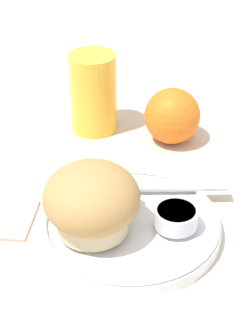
% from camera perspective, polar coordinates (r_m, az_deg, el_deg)
% --- Properties ---
extents(ground_plane, '(3.00, 3.00, 0.00)m').
position_cam_1_polar(ground_plane, '(0.62, 0.44, -6.86)').
color(ground_plane, beige).
extents(plate, '(0.20, 0.20, 0.02)m').
position_cam_1_polar(plate, '(0.62, 0.44, -5.81)').
color(plate, white).
rests_on(plate, ground_plane).
extents(muffin, '(0.10, 0.10, 0.08)m').
position_cam_1_polar(muffin, '(0.58, -3.51, -3.41)').
color(muffin, beige).
rests_on(muffin, plate).
extents(cream_ramekin, '(0.05, 0.05, 0.02)m').
position_cam_1_polar(cream_ramekin, '(0.60, 5.12, -4.66)').
color(cream_ramekin, silver).
rests_on(cream_ramekin, plate).
extents(berry_pair, '(0.03, 0.02, 0.02)m').
position_cam_1_polar(berry_pair, '(0.63, -0.27, -2.77)').
color(berry_pair, maroon).
rests_on(berry_pair, plate).
extents(butter_knife, '(0.20, 0.04, 0.00)m').
position_cam_1_polar(butter_knife, '(0.66, 1.81, -1.92)').
color(butter_knife, '#B7B7BC').
rests_on(butter_knife, plate).
extents(orange_fruit, '(0.08, 0.08, 0.08)m').
position_cam_1_polar(orange_fruit, '(0.77, 4.71, 5.29)').
color(orange_fruit, orange).
rests_on(orange_fruit, ground_plane).
extents(juice_glass, '(0.07, 0.07, 0.11)m').
position_cam_1_polar(juice_glass, '(0.79, -3.33, 7.63)').
color(juice_glass, gold).
rests_on(juice_glass, ground_plane).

